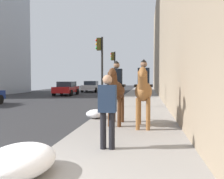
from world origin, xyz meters
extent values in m
ellipsoid|color=#4C2B16|center=(5.09, -1.17, 1.31)|extent=(1.51, 0.58, 0.66)
cylinder|color=#4C2B16|center=(4.64, -1.32, 0.62)|extent=(0.13, 0.13, 0.99)
cylinder|color=#4C2B16|center=(4.64, -1.00, 0.62)|extent=(0.13, 0.13, 0.99)
cylinder|color=#4C2B16|center=(5.54, -1.34, 0.62)|extent=(0.13, 0.13, 0.99)
cylinder|color=#4C2B16|center=(5.54, -1.02, 0.62)|extent=(0.13, 0.13, 0.99)
cylinder|color=#4C2B16|center=(4.32, -1.16, 1.66)|extent=(0.64, 0.29, 0.68)
ellipsoid|color=#4C2B16|center=(4.11, -1.15, 1.91)|extent=(0.63, 0.23, 0.49)
cylinder|color=black|center=(5.80, -1.18, 1.21)|extent=(0.28, 0.10, 0.55)
cube|color=black|center=(5.14, -1.17, 1.49)|extent=(0.45, 0.61, 0.08)
cube|color=black|center=(5.14, -1.17, 1.81)|extent=(0.29, 0.38, 0.55)
sphere|color=#8C664C|center=(5.14, -1.17, 2.20)|extent=(0.22, 0.22, 0.22)
cone|color=black|center=(5.14, -1.17, 2.32)|extent=(0.20, 0.20, 0.10)
ellipsoid|color=brown|center=(4.69, -2.12, 1.32)|extent=(1.51, 0.59, 0.66)
cylinder|color=brown|center=(4.23, -2.27, 0.62)|extent=(0.13, 0.13, 1.00)
cylinder|color=brown|center=(4.24, -1.95, 0.62)|extent=(0.13, 0.13, 1.00)
cylinder|color=brown|center=(5.13, -2.29, 0.62)|extent=(0.13, 0.13, 1.00)
cylinder|color=brown|center=(5.14, -1.97, 0.62)|extent=(0.13, 0.13, 1.00)
cylinder|color=brown|center=(3.91, -2.11, 1.67)|extent=(0.64, 0.29, 0.68)
ellipsoid|color=brown|center=(3.71, -2.10, 1.92)|extent=(0.63, 0.23, 0.49)
cylinder|color=black|center=(5.40, -2.14, 1.22)|extent=(0.28, 0.11, 0.55)
cube|color=black|center=(4.74, -2.13, 1.50)|extent=(0.45, 0.61, 0.08)
cube|color=black|center=(4.74, -2.13, 1.82)|extent=(0.29, 0.39, 0.55)
sphere|color=#8C664C|center=(4.74, -2.13, 2.21)|extent=(0.22, 0.22, 0.22)
cone|color=black|center=(4.74, -2.13, 2.33)|extent=(0.20, 0.20, 0.10)
cylinder|color=black|center=(2.05, -1.25, 0.54)|extent=(0.14, 0.14, 0.85)
cylinder|color=black|center=(2.04, -1.45, 0.54)|extent=(0.14, 0.14, 0.85)
cube|color=#1E2D47|center=(2.04, -1.35, 1.28)|extent=(0.26, 0.40, 0.62)
sphere|color=tan|center=(2.04, -1.35, 1.71)|extent=(0.22, 0.22, 0.22)
cylinder|color=black|center=(11.76, 7.65, 0.32)|extent=(0.64, 0.23, 0.64)
cube|color=maroon|center=(20.95, 6.12, 0.62)|extent=(3.99, 1.91, 0.60)
cube|color=#262D38|center=(21.19, 6.13, 1.18)|extent=(2.03, 1.63, 0.52)
cylinder|color=black|center=(19.76, 5.19, 0.32)|extent=(0.65, 0.24, 0.64)
cylinder|color=black|center=(19.70, 6.97, 0.32)|extent=(0.65, 0.24, 0.64)
cylinder|color=black|center=(22.20, 5.27, 0.32)|extent=(0.65, 0.24, 0.64)
cylinder|color=black|center=(22.14, 7.05, 0.32)|extent=(0.65, 0.24, 0.64)
cube|color=silver|center=(27.64, 5.03, 0.62)|extent=(3.92, 1.87, 0.60)
cube|color=#262D38|center=(27.88, 5.04, 1.18)|extent=(1.95, 1.60, 0.52)
cylinder|color=black|center=(26.46, 4.12, 0.32)|extent=(0.65, 0.24, 0.64)
cylinder|color=black|center=(26.42, 5.89, 0.32)|extent=(0.65, 0.24, 0.64)
cylinder|color=black|center=(28.87, 4.18, 0.32)|extent=(0.65, 0.24, 0.64)
cylinder|color=black|center=(28.82, 5.95, 0.32)|extent=(0.65, 0.24, 0.64)
cylinder|color=black|center=(10.18, 0.29, 2.04)|extent=(0.12, 0.12, 4.09)
cube|color=#2D280C|center=(10.18, 0.47, 3.69)|extent=(0.20, 0.24, 0.70)
sphere|color=red|center=(10.18, 0.60, 3.91)|extent=(0.14, 0.14, 0.14)
sphere|color=orange|center=(10.18, 0.60, 3.69)|extent=(0.14, 0.14, 0.14)
sphere|color=green|center=(10.18, 0.60, 3.47)|extent=(0.14, 0.14, 0.14)
cylinder|color=black|center=(17.35, 0.51, 2.03)|extent=(0.12, 0.12, 4.06)
cube|color=#2D280C|center=(17.35, 0.69, 3.66)|extent=(0.20, 0.24, 0.70)
sphere|color=red|center=(17.35, 0.82, 3.88)|extent=(0.14, 0.14, 0.14)
sphere|color=orange|center=(17.35, 0.82, 3.66)|extent=(0.14, 0.14, 0.14)
sphere|color=green|center=(17.35, 0.82, 3.44)|extent=(0.14, 0.14, 0.14)
ellipsoid|color=white|center=(0.33, -0.15, 0.37)|extent=(1.46, 1.12, 0.50)
ellipsoid|color=white|center=(6.35, -0.15, 0.29)|extent=(1.00, 0.77, 0.35)
camera|label=1|loc=(-3.37, -2.23, 1.73)|focal=38.85mm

